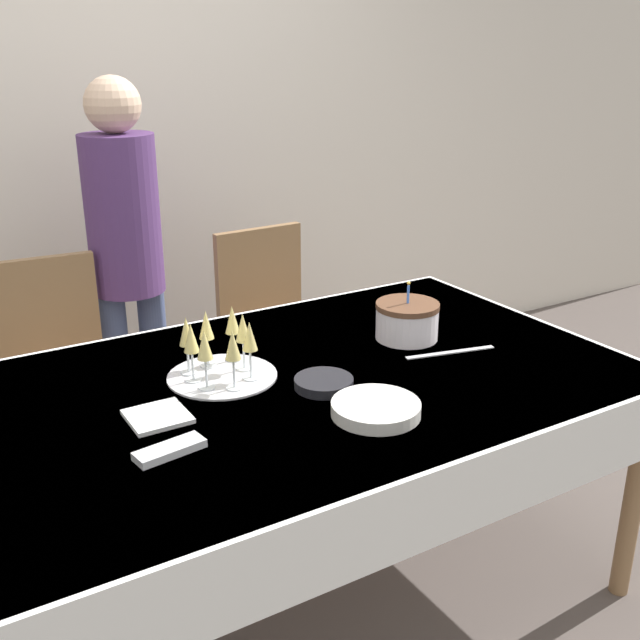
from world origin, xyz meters
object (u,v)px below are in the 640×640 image
Objects in this scene: dining_chair_far_right at (273,333)px; champagne_tray at (220,348)px; dining_chair_far_left at (55,379)px; person_standing at (126,246)px; birthday_cake at (407,321)px; plate_stack_dessert at (324,383)px; plate_stack_main at (376,409)px.

champagne_tray is (-0.58, -0.79, 0.34)m from dining_chair_far_right.
dining_chair_far_left and dining_chair_far_right have the same top height.
dining_chair_far_right is at bearing 0.00° from dining_chair_far_left.
person_standing is at bearing 164.29° from dining_chair_far_right.
birthday_cake is at bearing -40.59° from dining_chair_far_left.
plate_stack_dessert is (-0.43, -0.18, -0.05)m from birthday_cake.
person_standing is (-0.61, 0.98, 0.11)m from birthday_cake.
birthday_cake is 0.13× the size of person_standing.
dining_chair_far_right is 0.71m from person_standing.
champagne_tray is 0.50m from plate_stack_main.
birthday_cake is 0.65× the size of champagne_tray.
person_standing is at bearing 122.05° from birthday_cake.
dining_chair_far_left is at bearing -156.11° from person_standing.
dining_chair_far_right is at bearing -15.71° from person_standing.
dining_chair_far_left is 0.90m from dining_chair_far_right.
plate_stack_main is at bearing -81.94° from plate_stack_dessert.
dining_chair_far_right is at bearing 53.66° from champagne_tray.
birthday_cake is 0.47m from plate_stack_dessert.
plate_stack_dessert is at bearing -157.23° from birthday_cake.
plate_stack_dessert is at bearing -44.37° from champagne_tray.
champagne_tray is at bearing 135.63° from plate_stack_dessert.
champagne_tray is (0.32, -0.79, 0.34)m from dining_chair_far_left.
person_standing reaches higher than champagne_tray.
birthday_cake is 1.24× the size of plate_stack_dessert.
dining_chair_far_right is at bearing 70.12° from plate_stack_dessert.
person_standing is (0.35, 0.16, 0.42)m from dining_chair_far_left.
dining_chair_far_left is 4.62× the size of birthday_cake.
person_standing reaches higher than plate_stack_dessert.
champagne_tray is 0.20× the size of person_standing.
plate_stack_dessert is at bearing 98.06° from plate_stack_main.
dining_chair_far_right is at bearing 74.66° from plate_stack_main.
person_standing is at bearing 23.89° from dining_chair_far_left.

